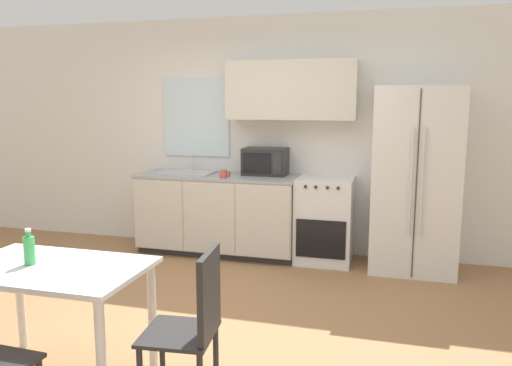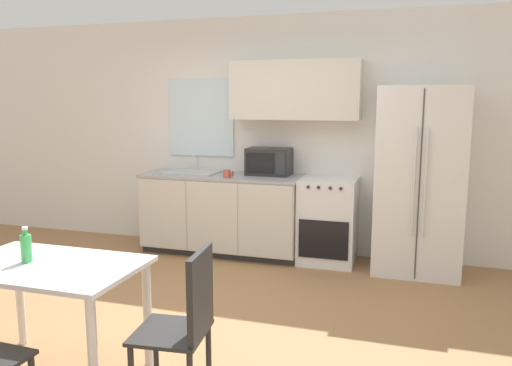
% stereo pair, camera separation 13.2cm
% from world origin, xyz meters
% --- Properties ---
extents(ground_plane, '(12.00, 12.00, 0.00)m').
position_xyz_m(ground_plane, '(0.00, 0.00, 0.00)').
color(ground_plane, '#9E7047').
extents(wall_back, '(12.00, 0.38, 2.70)m').
position_xyz_m(wall_back, '(0.03, 2.06, 1.42)').
color(wall_back, silver).
rests_on(wall_back, ground_plane).
extents(kitchen_counter, '(1.85, 0.65, 0.92)m').
position_xyz_m(kitchen_counter, '(-0.50, 1.74, 0.46)').
color(kitchen_counter, '#333333').
rests_on(kitchen_counter, ground_plane).
extents(oven_range, '(0.60, 0.60, 0.92)m').
position_xyz_m(oven_range, '(0.72, 1.76, 0.46)').
color(oven_range, white).
rests_on(oven_range, ground_plane).
extents(refrigerator, '(0.85, 0.71, 1.89)m').
position_xyz_m(refrigerator, '(1.64, 1.72, 0.95)').
color(refrigerator, silver).
rests_on(refrigerator, ground_plane).
extents(kitchen_sink, '(0.61, 0.44, 0.20)m').
position_xyz_m(kitchen_sink, '(-0.88, 1.75, 0.93)').
color(kitchen_sink, '#B7BABC').
rests_on(kitchen_sink, kitchen_counter).
extents(microwave, '(0.49, 0.33, 0.31)m').
position_xyz_m(microwave, '(0.02, 1.86, 1.07)').
color(microwave, '#282828').
rests_on(microwave, kitchen_counter).
extents(coffee_mug, '(0.11, 0.08, 0.09)m').
position_xyz_m(coffee_mug, '(-0.35, 1.52, 0.96)').
color(coffee_mug, '#BF4C3F').
rests_on(coffee_mug, kitchen_counter).
extents(dining_table, '(1.15, 0.71, 0.75)m').
position_xyz_m(dining_table, '(-0.58, -1.08, 0.63)').
color(dining_table, white).
rests_on(dining_table, ground_plane).
extents(dining_chair_side, '(0.44, 0.44, 0.93)m').
position_xyz_m(dining_chair_side, '(0.38, -1.11, 0.54)').
color(dining_chair_side, '#282828').
rests_on(dining_chair_side, ground_plane).
extents(drink_bottle, '(0.07, 0.07, 0.23)m').
position_xyz_m(drink_bottle, '(-0.72, -1.09, 0.84)').
color(drink_bottle, '#3FB259').
rests_on(drink_bottle, dining_table).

